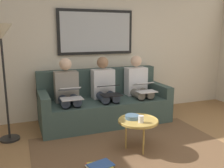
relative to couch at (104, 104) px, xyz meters
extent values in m
cube|color=beige|center=(0.00, -0.48, 0.99)|extent=(6.00, 0.12, 2.60)
cube|color=brown|center=(0.00, 1.27, -0.31)|extent=(2.60, 1.80, 0.01)
cube|color=#384C47|center=(0.00, 0.07, -0.10)|extent=(2.20, 0.90, 0.42)
cube|color=#384C47|center=(0.00, -0.28, 0.35)|extent=(2.20, 0.20, 0.48)
cube|color=#384C47|center=(-1.03, 0.07, 0.21)|extent=(0.14, 0.90, 0.20)
cube|color=#384C47|center=(1.03, 0.07, 0.21)|extent=(0.14, 0.90, 0.20)
cube|color=black|center=(0.00, -0.39, 1.24)|extent=(1.40, 0.04, 0.79)
cube|color=#B2B7BC|center=(0.00, -0.37, 1.24)|extent=(1.30, 0.01, 0.69)
cylinder|color=tan|center=(-0.06, 1.22, 0.09)|extent=(0.53, 0.53, 0.03)
torus|color=tan|center=(-0.06, 1.22, 0.11)|extent=(0.53, 0.53, 0.02)
cylinder|color=#B28E42|center=(-0.06, 1.38, -0.12)|extent=(0.02, 0.02, 0.39)
cylinder|color=#B28E42|center=(-0.20, 1.14, -0.12)|extent=(0.02, 0.02, 0.39)
cylinder|color=#B28E42|center=(0.08, 1.14, -0.12)|extent=(0.02, 0.02, 0.39)
cylinder|color=silver|center=(-0.05, 1.31, 0.15)|extent=(0.07, 0.07, 0.09)
cylinder|color=slate|center=(-0.01, 1.14, 0.13)|extent=(0.19, 0.19, 0.05)
cube|color=silver|center=(-0.64, -0.03, 0.36)|extent=(0.38, 0.22, 0.50)
sphere|color=beige|center=(-0.64, -0.03, 0.73)|extent=(0.20, 0.20, 0.20)
cylinder|color=gray|center=(-0.73, 0.18, 0.18)|extent=(0.14, 0.42, 0.14)
cylinder|color=gray|center=(-0.55, 0.18, 0.18)|extent=(0.14, 0.42, 0.14)
cylinder|color=gray|center=(-0.73, 0.39, -0.10)|extent=(0.11, 0.11, 0.42)
cylinder|color=gray|center=(-0.55, 0.39, -0.10)|extent=(0.11, 0.11, 0.42)
cube|color=white|center=(-0.64, 0.39, 0.25)|extent=(0.33, 0.21, 0.01)
cube|color=white|center=(-0.64, 0.25, 0.36)|extent=(0.33, 0.20, 0.08)
cube|color=#A5C6EA|center=(-0.64, 0.25, 0.36)|extent=(0.29, 0.18, 0.07)
cube|color=silver|center=(0.00, -0.03, 0.36)|extent=(0.38, 0.22, 0.50)
sphere|color=#997051|center=(0.00, -0.03, 0.73)|extent=(0.20, 0.20, 0.20)
cylinder|color=#384256|center=(-0.09, 0.18, 0.18)|extent=(0.14, 0.42, 0.14)
cylinder|color=#384256|center=(0.09, 0.18, 0.18)|extent=(0.14, 0.42, 0.14)
cylinder|color=#384256|center=(-0.09, 0.39, -0.10)|extent=(0.11, 0.11, 0.42)
cylinder|color=#384256|center=(0.09, 0.39, -0.10)|extent=(0.11, 0.11, 0.42)
cube|color=black|center=(0.00, 0.39, 0.25)|extent=(0.32, 0.23, 0.01)
cube|color=black|center=(0.00, 0.25, 0.37)|extent=(0.32, 0.23, 0.06)
cube|color=#A5C6EA|center=(0.00, 0.25, 0.38)|extent=(0.29, 0.20, 0.05)
cube|color=gray|center=(0.64, -0.03, 0.36)|extent=(0.38, 0.22, 0.50)
sphere|color=beige|center=(0.64, -0.03, 0.73)|extent=(0.20, 0.20, 0.20)
cylinder|color=#384256|center=(0.55, 0.18, 0.18)|extent=(0.14, 0.42, 0.14)
cylinder|color=#384256|center=(0.73, 0.18, 0.18)|extent=(0.14, 0.42, 0.14)
cylinder|color=#384256|center=(0.55, 0.39, -0.10)|extent=(0.11, 0.11, 0.42)
cylinder|color=#384256|center=(0.73, 0.39, -0.10)|extent=(0.11, 0.11, 0.42)
cube|color=silver|center=(0.64, 0.39, 0.25)|extent=(0.33, 0.23, 0.01)
cube|color=silver|center=(0.64, 0.23, 0.37)|extent=(0.33, 0.22, 0.09)
cube|color=#A5C6EA|center=(0.64, 0.24, 0.37)|extent=(0.30, 0.19, 0.08)
cube|color=red|center=(0.57, 1.45, -0.30)|extent=(0.31, 0.25, 0.01)
cube|color=white|center=(0.56, 1.48, -0.29)|extent=(0.30, 0.22, 0.01)
cube|color=yellow|center=(0.56, 1.48, -0.28)|extent=(0.30, 0.22, 0.01)
cube|color=#33569E|center=(0.55, 1.48, -0.27)|extent=(0.32, 0.26, 0.01)
cylinder|color=black|center=(1.55, 0.27, -0.30)|extent=(0.28, 0.28, 0.03)
cylinder|color=black|center=(1.55, 0.27, 0.44)|extent=(0.03, 0.03, 1.50)
cone|color=beige|center=(1.55, 0.27, 1.24)|extent=(0.32, 0.32, 0.22)
camera|label=1|loc=(1.35, 3.95, 1.23)|focal=39.43mm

